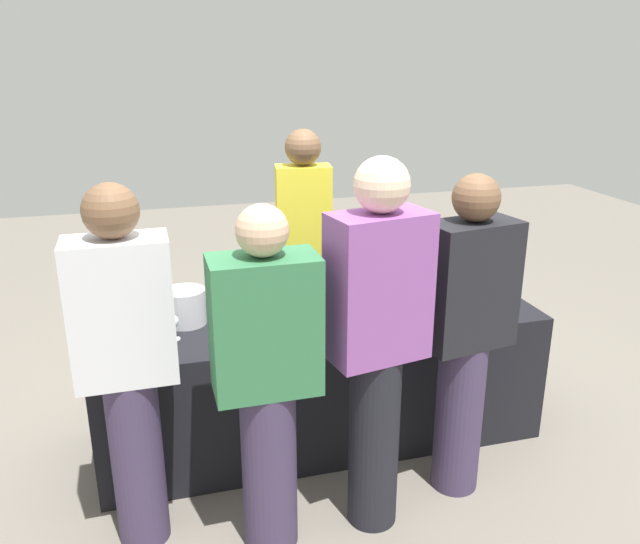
% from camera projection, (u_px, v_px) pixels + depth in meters
% --- Properties ---
extents(ground_plane, '(12.00, 12.00, 0.00)m').
position_uv_depth(ground_plane, '(320.00, 432.00, 3.72)').
color(ground_plane, slate).
extents(tasting_table, '(2.40, 0.77, 0.74)m').
position_uv_depth(tasting_table, '(320.00, 376.00, 3.60)').
color(tasting_table, black).
rests_on(tasting_table, ground_plane).
extents(wine_bottle_0, '(0.07, 0.07, 0.31)m').
position_uv_depth(wine_bottle_0, '(136.00, 307.00, 3.30)').
color(wine_bottle_0, black).
rests_on(wine_bottle_0, tasting_table).
extents(wine_bottle_1, '(0.07, 0.07, 0.32)m').
position_uv_depth(wine_bottle_1, '(251.00, 290.00, 3.52)').
color(wine_bottle_1, black).
rests_on(wine_bottle_1, tasting_table).
extents(wine_bottle_2, '(0.07, 0.07, 0.32)m').
position_uv_depth(wine_bottle_2, '(329.00, 289.00, 3.53)').
color(wine_bottle_2, black).
rests_on(wine_bottle_2, tasting_table).
extents(wine_bottle_3, '(0.08, 0.08, 0.31)m').
position_uv_depth(wine_bottle_3, '(401.00, 277.00, 3.75)').
color(wine_bottle_3, black).
rests_on(wine_bottle_3, tasting_table).
extents(wine_bottle_4, '(0.07, 0.07, 0.32)m').
position_uv_depth(wine_bottle_4, '(416.00, 275.00, 3.76)').
color(wine_bottle_4, black).
rests_on(wine_bottle_4, tasting_table).
extents(wine_bottle_5, '(0.07, 0.07, 0.33)m').
position_uv_depth(wine_bottle_5, '(456.00, 273.00, 3.78)').
color(wine_bottle_5, black).
rests_on(wine_bottle_5, tasting_table).
extents(wine_glass_0, '(0.07, 0.07, 0.13)m').
position_uv_depth(wine_glass_0, '(172.00, 323.00, 3.16)').
color(wine_glass_0, silver).
rests_on(wine_glass_0, tasting_table).
extents(wine_glass_1, '(0.06, 0.06, 0.14)m').
position_uv_depth(wine_glass_1, '(242.00, 315.00, 3.23)').
color(wine_glass_1, silver).
rests_on(wine_glass_1, tasting_table).
extents(wine_glass_2, '(0.07, 0.07, 0.14)m').
position_uv_depth(wine_glass_2, '(293.00, 313.00, 3.27)').
color(wine_glass_2, silver).
rests_on(wine_glass_2, tasting_table).
extents(wine_glass_3, '(0.07, 0.07, 0.13)m').
position_uv_depth(wine_glass_3, '(322.00, 313.00, 3.28)').
color(wine_glass_3, silver).
rests_on(wine_glass_3, tasting_table).
extents(wine_glass_4, '(0.07, 0.07, 0.14)m').
position_uv_depth(wine_glass_4, '(451.00, 299.00, 3.44)').
color(wine_glass_4, silver).
rests_on(wine_glass_4, tasting_table).
extents(ice_bucket, '(0.22, 0.22, 0.19)m').
position_uv_depth(ice_bucket, '(185.00, 307.00, 3.35)').
color(ice_bucket, silver).
rests_on(ice_bucket, tasting_table).
extents(server_pouring, '(0.36, 0.23, 1.66)m').
position_uv_depth(server_pouring, '(304.00, 246.00, 4.07)').
color(server_pouring, black).
rests_on(server_pouring, ground_plane).
extents(guest_0, '(0.41, 0.23, 1.63)m').
position_uv_depth(guest_0, '(127.00, 362.00, 2.64)').
color(guest_0, '#3F3351').
rests_on(guest_0, ground_plane).
extents(guest_1, '(0.44, 0.24, 1.56)m').
position_uv_depth(guest_1, '(267.00, 376.00, 2.63)').
color(guest_1, '#3F3351').
rests_on(guest_1, ground_plane).
extents(guest_2, '(0.45, 0.30, 1.71)m').
position_uv_depth(guest_2, '(377.00, 339.00, 2.74)').
color(guest_2, black).
rests_on(guest_2, ground_plane).
extents(guest_3, '(0.45, 0.30, 1.60)m').
position_uv_depth(guest_3, '(466.00, 330.00, 3.00)').
color(guest_3, '#3F3351').
rests_on(guest_3, ground_plane).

